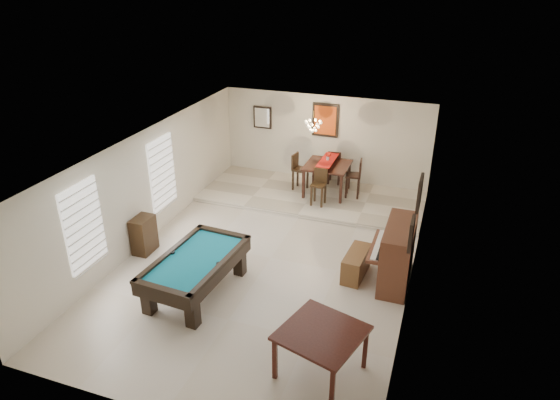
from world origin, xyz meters
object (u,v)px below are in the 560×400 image
Objects in this scene: pool_table at (196,275)px; piano_bench at (356,264)px; upright_piano at (390,253)px; dining_table at (327,177)px; square_table at (321,352)px; flower_vase at (328,156)px; chandelier at (313,122)px; dining_chair_west at (300,172)px; dining_chair_south at (319,188)px; dining_chair_east at (353,178)px; apothecary_chest at (144,235)px; dining_chair_north at (335,167)px.

pool_table reaches higher than piano_bench.
dining_table is at bearing 122.40° from upright_piano.
square_table is 5.48× the size of flower_vase.
chandelier is (-2.55, 3.18, 1.56)m from upright_piano.
chandelier is at bearing -118.85° from dining_chair_west.
dining_table reaches higher than dining_chair_south.
apothecary_chest is at bearing -49.52° from dining_chair_east.
dining_chair_north is (0.06, 1.54, 0.02)m from dining_chair_south.
dining_chair_east is at bearing 47.46° from apothecary_chest.
dining_chair_west is (-2.97, 3.49, -0.00)m from upright_piano.
dining_chair_east is (1.49, 0.01, 0.02)m from dining_chair_west.
flower_vase is (-1.55, 3.53, 0.93)m from piano_bench.
square_table is at bearing -102.12° from upright_piano.
dining_chair_east reaches higher than piano_bench.
upright_piano is 4.15m from flower_vase.
dining_chair_east is at bearing 72.93° from pool_table.
chandelier is at bearing 128.74° from upright_piano.
square_table is 1.97× the size of chandelier.
apothecary_chest is 5.21m from dining_table.
dining_table is 0.59m from flower_vase.
dining_table is 1.66m from chandelier.
upright_piano is 5.38m from apothecary_chest.
dining_chair_east is at bearing 16.80° from chandelier.
upright_piano is at bearing -57.60° from dining_table.
dining_table is at bearing -94.37° from dining_chair_east.
dining_table reaches higher than pool_table.
piano_bench is at bearing 33.78° from pool_table.
dining_chair_north reaches higher than apothecary_chest.
upright_piano is 1.58× the size of dining_chair_south.
square_table is at bearing -76.29° from dining_table.
dining_table is 1.17× the size of dining_chair_north.
square_table is at bearing -71.26° from dining_chair_south.
dining_chair_west is at bearing 109.91° from square_table.
piano_bench is at bearing -66.34° from dining_table.
upright_piano is 4.11m from dining_table.
dining_chair_east is 1.91m from chandelier.
flower_vase is 0.22× the size of dining_chair_south.
dining_chair_west is at bearing -96.53° from dining_chair_east.
dining_chair_south is 1.54m from dining_chair_north.
apothecary_chest is at bearing -172.34° from piano_bench.
dining_chair_east is at bearing 2.61° from flower_vase.
dining_chair_south is at bearing -50.03° from dining_chair_east.
dining_chair_west is 1.49m from dining_chair_east.
upright_piano is 1.44× the size of dining_chair_east.
dining_chair_south reaches higher than pool_table.
upright_piano is at bearing 15.97° from dining_chair_east.
square_table is at bearing -72.65° from chandelier.
square_table reaches higher than piano_bench.
upright_piano is at bearing -51.26° from chandelier.
dining_chair_north is at bearing -144.29° from dining_chair_east.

